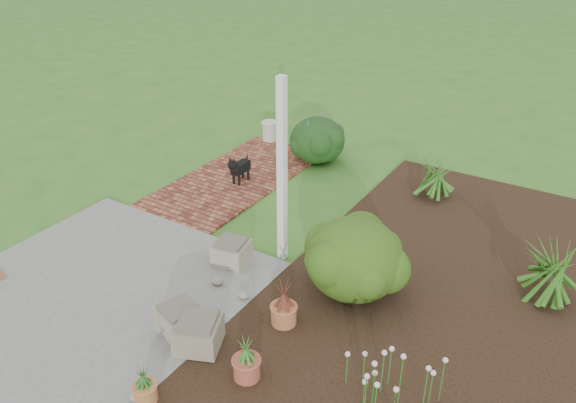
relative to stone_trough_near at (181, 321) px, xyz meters
The scene contains 18 objects.
ground 1.79m from the stone_trough_near, 95.33° to the left, with size 80.00×80.00×0.00m, color #336821.
concrete_patio 1.42m from the stone_trough_near, behind, with size 3.50×3.50×0.04m, color slate.
brick_path 3.99m from the stone_trough_near, 117.92° to the left, with size 1.60×3.50×0.04m, color #5A261C.
garden_bed 3.26m from the stone_trough_near, 44.19° to the left, with size 4.00×7.00×0.03m, color black.
veranda_post 2.16m from the stone_trough_near, 85.87° to the left, with size 0.10×0.10×2.50m, color white.
stone_trough_near is the anchor object (origin of this frame).
stone_trough_mid 0.32m from the stone_trough_near, 12.79° to the right, with size 0.46×0.46×0.31m, color #757159.
stone_trough_far 1.43m from the stone_trough_near, 104.17° to the left, with size 0.42×0.42×0.28m, color gray.
black_dog 3.77m from the stone_trough_near, 116.63° to the left, with size 0.17×0.55×0.47m.
cream_ceramic_urn 5.74m from the stone_trough_near, 113.91° to the left, with size 0.28×0.28×0.38m, color beige.
evergreen_shrub 2.13m from the stone_trough_near, 52.81° to the left, with size 1.17×1.17×0.99m, color #18360C.
agapanthus_clump_back 4.31m from the stone_trough_near, 40.34° to the left, with size 1.00×1.00×0.90m, color #0F380A, non-canonical shape.
agapanthus_clump_front 4.81m from the stone_trough_near, 75.00° to the left, with size 0.86×0.86×0.77m, color #11410D, non-canonical shape.
pink_flower_patch 2.32m from the stone_trough_near, ahead, with size 0.97×0.97×0.62m, color #113D0F, non-canonical shape.
terracotta_pot_bronze 1.14m from the stone_trough_near, 39.81° to the left, with size 0.29×0.29×0.23m, color #A86039.
terracotta_pot_small_left 1.02m from the stone_trough_near, ahead, with size 0.27×0.27×0.23m, color #984933.
terracotta_pot_small_right 0.98m from the stone_trough_near, 68.35° to the right, with size 0.22×0.22×0.19m, color #AD683A.
purple_flowering_bush 5.06m from the stone_trough_near, 102.17° to the left, with size 1.01×1.01×0.86m, color black.
Camera 1 is at (3.73, -5.23, 4.24)m, focal length 35.00 mm.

